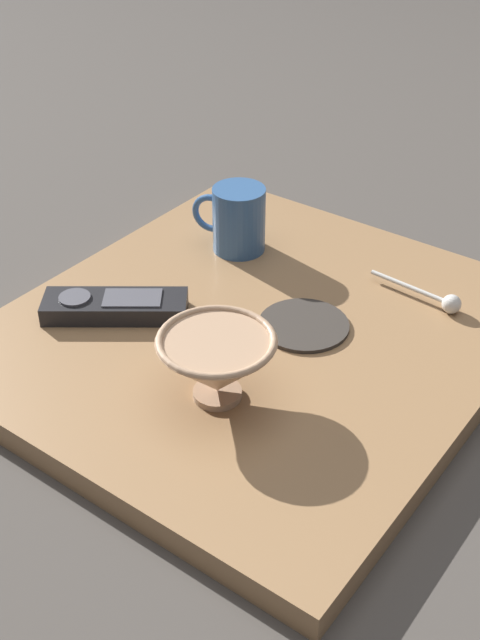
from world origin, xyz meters
The scene contains 7 objects.
ground_plane centered at (0.00, 0.00, 0.00)m, with size 6.00×6.00×0.00m, color #47423D.
table centered at (0.00, 0.00, 0.02)m, with size 0.55×0.60×0.03m.
cereal_bowl centered at (0.04, -0.13, 0.08)m, with size 0.13×0.13×0.08m.
coffee_mug centered at (-0.13, 0.13, 0.08)m, with size 0.10×0.07×0.09m.
teaspoon centered at (0.16, 0.17, 0.04)m, with size 0.13×0.02×0.02m.
tv_remote_near centered at (-0.15, -0.09, 0.04)m, with size 0.17×0.15×0.03m.
drink_coaster centered at (0.05, 0.03, 0.03)m, with size 0.11×0.11×0.01m.
Camera 1 is at (0.46, -0.66, 0.60)m, focal length 45.74 mm.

